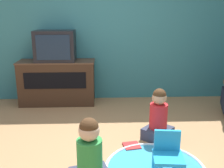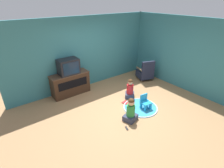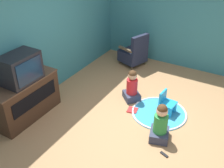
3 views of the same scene
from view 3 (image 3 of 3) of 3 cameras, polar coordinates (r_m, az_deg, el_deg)
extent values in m
plane|color=#9E754C|center=(5.14, 4.23, -7.84)|extent=(30.00, 30.00, 0.00)
cube|color=teal|center=(5.55, -16.00, 9.83)|extent=(5.85, 0.12, 2.63)
cube|color=teal|center=(6.82, 18.69, 13.29)|extent=(0.12, 5.19, 2.63)
cube|color=#382316|center=(5.26, -18.16, -3.12)|extent=(1.33, 0.48, 0.80)
cube|color=#503626|center=(5.07, -18.86, 0.50)|extent=(1.36, 0.49, 0.02)
cube|color=black|center=(5.05, -16.41, -3.05)|extent=(1.07, 0.01, 0.29)
cube|color=black|center=(4.93, -19.32, 3.27)|extent=(0.69, 0.44, 0.54)
cube|color=#142338|center=(4.77, -17.48, 2.67)|extent=(0.57, 0.02, 0.42)
cylinder|color=brown|center=(7.48, 4.47, 5.93)|extent=(0.04, 0.04, 0.10)
cylinder|color=brown|center=(7.17, 1.63, 4.84)|extent=(0.04, 0.04, 0.10)
cylinder|color=brown|center=(7.18, 7.22, 4.63)|extent=(0.04, 0.04, 0.10)
cylinder|color=brown|center=(6.86, 4.38, 3.45)|extent=(0.04, 0.04, 0.10)
cube|color=#1E2338|center=(7.08, 4.49, 6.21)|extent=(0.74, 0.74, 0.30)
cube|color=#1E2338|center=(6.77, 6.12, 8.54)|extent=(0.56, 0.28, 0.48)
cube|color=brown|center=(7.15, 6.06, 8.59)|extent=(0.23, 0.49, 0.05)
cube|color=brown|center=(6.81, 3.02, 7.55)|extent=(0.23, 0.49, 0.05)
cylinder|color=#1E99DB|center=(5.25, 12.47, -6.01)|extent=(0.08, 0.08, 0.24)
cylinder|color=#1E99DB|center=(5.41, 13.44, -4.86)|extent=(0.08, 0.08, 0.24)
cylinder|color=#1E99DB|center=(5.31, 10.50, -5.27)|extent=(0.08, 0.08, 0.24)
cylinder|color=#1E99DB|center=(5.47, 11.53, -4.17)|extent=(0.08, 0.08, 0.24)
cube|color=#1E99DB|center=(5.30, 12.10, -4.19)|extent=(0.33, 0.31, 0.04)
cube|color=#1E99DB|center=(5.27, 11.01, -2.58)|extent=(0.27, 0.06, 0.22)
cylinder|color=teal|center=(5.38, 10.22, -6.19)|extent=(1.11, 1.11, 0.01)
torus|color=silver|center=(5.38, 10.22, -6.15)|extent=(1.10, 1.10, 0.04)
cube|color=#33384C|center=(5.68, 4.27, -2.59)|extent=(0.47, 0.47, 0.16)
cylinder|color=red|center=(5.55, 4.37, -0.49)|extent=(0.23, 0.23, 0.33)
sphere|color=tan|center=(5.42, 4.48, 1.82)|extent=(0.19, 0.19, 0.19)
sphere|color=#472D19|center=(5.40, 4.49, 2.13)|extent=(0.17, 0.17, 0.17)
cube|color=#33384C|center=(4.76, 10.23, -10.80)|extent=(0.44, 0.41, 0.16)
cylinder|color=#2D8C3F|center=(4.60, 10.52, -8.45)|extent=(0.24, 0.24, 0.34)
sphere|color=#D8AD8C|center=(4.44, 10.85, -5.80)|extent=(0.20, 0.20, 0.20)
sphere|color=#472D19|center=(4.42, 10.89, -5.45)|extent=(0.18, 0.18, 0.18)
cube|color=#B22323|center=(5.37, 4.48, -5.69)|extent=(0.23, 0.23, 0.02)
cube|color=black|center=(4.53, 11.27, -14.81)|extent=(0.09, 0.16, 0.02)
camera|label=1|loc=(4.04, 43.45, -0.93)|focal=42.00mm
camera|label=2|loc=(1.97, 101.80, -7.88)|focal=28.00mm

